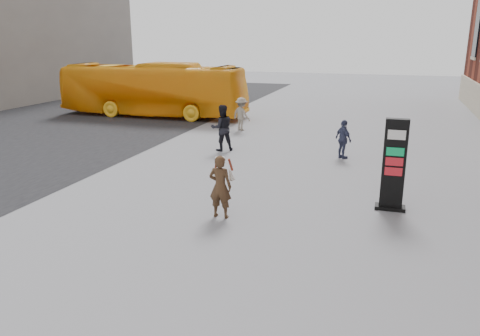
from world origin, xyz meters
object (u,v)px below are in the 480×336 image
(pedestrian_b, at_px, (241,114))
(pedestrian_c, at_px, (343,139))
(woman, at_px, (220,186))
(pedestrian_a, at_px, (222,128))
(info_pylon, at_px, (394,165))
(bus, at_px, (153,90))

(pedestrian_b, xyz_separation_m, pedestrian_c, (5.43, -4.12, -0.07))
(woman, height_order, pedestrian_a, pedestrian_a)
(info_pylon, relative_size, pedestrian_a, 1.32)
(info_pylon, xyz_separation_m, pedestrian_b, (-7.26, 9.35, -0.43))
(pedestrian_a, bearing_deg, pedestrian_b, -115.59)
(woman, relative_size, pedestrian_b, 1.01)
(info_pylon, distance_m, pedestrian_a, 8.40)
(bus, relative_size, pedestrian_c, 7.38)
(pedestrian_b, bearing_deg, pedestrian_a, 124.43)
(pedestrian_b, bearing_deg, pedestrian_c, 170.11)
(pedestrian_a, bearing_deg, woman, 77.02)
(pedestrian_b, height_order, pedestrian_c, pedestrian_b)
(bus, bearing_deg, pedestrian_a, -135.98)
(info_pylon, relative_size, bus, 0.23)
(pedestrian_b, distance_m, pedestrian_c, 6.82)
(woman, relative_size, pedestrian_a, 0.88)
(info_pylon, distance_m, woman, 4.67)
(info_pylon, relative_size, pedestrian_c, 1.67)
(pedestrian_a, bearing_deg, info_pylon, 110.56)
(pedestrian_c, bearing_deg, bus, 16.23)
(woman, bearing_deg, pedestrian_b, -74.46)
(pedestrian_a, height_order, pedestrian_c, pedestrian_a)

